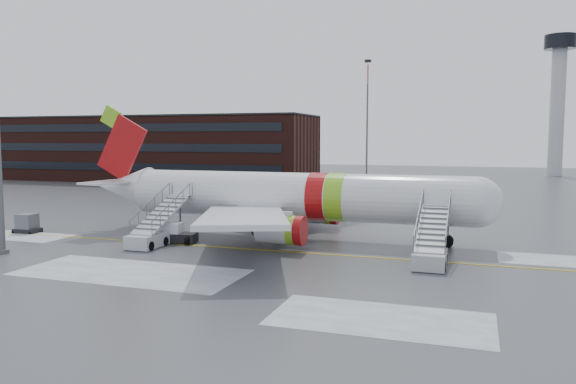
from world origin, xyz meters
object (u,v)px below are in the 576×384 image
(airliner, at_px, (285,196))
(pushback_tug, at_px, (177,234))
(airstair_aft, at_px, (153,232))
(uld_container, at_px, (27,224))
(airstair_fwd, at_px, (431,249))

(airliner, distance_m, pushback_tug, 9.22)
(airstair_aft, height_order, pushback_tug, airstair_aft)
(airliner, xyz_separation_m, uld_container, (-21.99, -4.90, -2.65))
(airliner, bearing_deg, airstair_aft, -142.26)
(airliner, xyz_separation_m, airstair_fwd, (12.23, -6.54, -2.35))
(airstair_aft, distance_m, uld_container, 13.65)
(airstair_aft, bearing_deg, airliner, 37.74)
(airstair_fwd, relative_size, uld_container, 3.73)
(pushback_tug, xyz_separation_m, uld_container, (-14.69, 0.03, 0.08))
(uld_container, bearing_deg, airstair_fwd, -2.74)
(airstair_aft, distance_m, pushback_tug, 2.01)
(airliner, relative_size, uld_container, 16.95)
(uld_container, bearing_deg, pushback_tug, -0.11)
(airliner, distance_m, uld_container, 22.68)
(airstair_fwd, bearing_deg, uld_container, 177.26)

